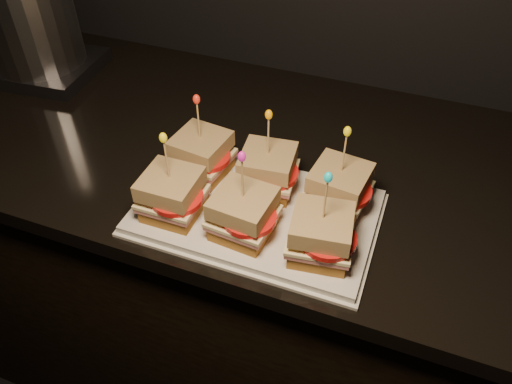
% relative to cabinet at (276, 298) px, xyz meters
% --- Properties ---
extents(cabinet, '(2.40, 0.60, 0.88)m').
position_rel_cabinet_xyz_m(cabinet, '(0.00, 0.00, 0.00)').
color(cabinet, black).
rests_on(cabinet, ground).
extents(granite_slab, '(2.44, 0.64, 0.03)m').
position_rel_cabinet_xyz_m(granite_slab, '(0.00, -0.00, 0.46)').
color(granite_slab, black).
rests_on(granite_slab, cabinet).
extents(platter, '(0.39, 0.24, 0.02)m').
position_rel_cabinet_xyz_m(platter, '(0.01, -0.18, 0.48)').
color(platter, silver).
rests_on(platter, granite_slab).
extents(platter_rim, '(0.40, 0.25, 0.01)m').
position_rel_cabinet_xyz_m(platter_rim, '(0.01, -0.18, 0.48)').
color(platter_rim, silver).
rests_on(platter_rim, granite_slab).
extents(sandwich_0_bread_bot, '(0.09, 0.09, 0.02)m').
position_rel_cabinet_xyz_m(sandwich_0_bread_bot, '(-0.11, -0.12, 0.50)').
color(sandwich_0_bread_bot, brown).
rests_on(sandwich_0_bread_bot, platter).
extents(sandwich_0_ham, '(0.10, 0.10, 0.01)m').
position_rel_cabinet_xyz_m(sandwich_0_ham, '(-0.11, -0.12, 0.52)').
color(sandwich_0_ham, '#B45B5D').
rests_on(sandwich_0_ham, sandwich_0_bread_bot).
extents(sandwich_0_cheese, '(0.11, 0.10, 0.01)m').
position_rel_cabinet_xyz_m(sandwich_0_cheese, '(-0.11, -0.12, 0.52)').
color(sandwich_0_cheese, '#FFF0AA').
rests_on(sandwich_0_cheese, sandwich_0_ham).
extents(sandwich_0_tomato, '(0.08, 0.08, 0.01)m').
position_rel_cabinet_xyz_m(sandwich_0_tomato, '(-0.10, -0.13, 0.53)').
color(sandwich_0_tomato, red).
rests_on(sandwich_0_tomato, sandwich_0_cheese).
extents(sandwich_0_bread_top, '(0.10, 0.10, 0.03)m').
position_rel_cabinet_xyz_m(sandwich_0_bread_top, '(-0.11, -0.12, 0.55)').
color(sandwich_0_bread_top, brown).
rests_on(sandwich_0_bread_top, sandwich_0_tomato).
extents(sandwich_0_pick, '(0.00, 0.00, 0.09)m').
position_rel_cabinet_xyz_m(sandwich_0_pick, '(-0.11, -0.12, 0.60)').
color(sandwich_0_pick, tan).
rests_on(sandwich_0_pick, sandwich_0_bread_top).
extents(sandwich_0_frill, '(0.01, 0.01, 0.02)m').
position_rel_cabinet_xyz_m(sandwich_0_frill, '(-0.11, -0.12, 0.64)').
color(sandwich_0_frill, red).
rests_on(sandwich_0_frill, sandwich_0_pick).
extents(sandwich_1_bread_bot, '(0.09, 0.09, 0.02)m').
position_rel_cabinet_xyz_m(sandwich_1_bread_bot, '(0.01, -0.12, 0.50)').
color(sandwich_1_bread_bot, brown).
rests_on(sandwich_1_bread_bot, platter).
extents(sandwich_1_ham, '(0.10, 0.10, 0.01)m').
position_rel_cabinet_xyz_m(sandwich_1_ham, '(0.01, -0.12, 0.52)').
color(sandwich_1_ham, '#B45B5D').
rests_on(sandwich_1_ham, sandwich_1_bread_bot).
extents(sandwich_1_cheese, '(0.10, 0.10, 0.01)m').
position_rel_cabinet_xyz_m(sandwich_1_cheese, '(0.01, -0.12, 0.52)').
color(sandwich_1_cheese, '#FFF0AA').
rests_on(sandwich_1_cheese, sandwich_1_ham).
extents(sandwich_1_tomato, '(0.08, 0.08, 0.01)m').
position_rel_cabinet_xyz_m(sandwich_1_tomato, '(0.02, -0.13, 0.53)').
color(sandwich_1_tomato, red).
rests_on(sandwich_1_tomato, sandwich_1_cheese).
extents(sandwich_1_bread_top, '(0.10, 0.10, 0.03)m').
position_rel_cabinet_xyz_m(sandwich_1_bread_top, '(0.01, -0.12, 0.55)').
color(sandwich_1_bread_top, brown).
rests_on(sandwich_1_bread_top, sandwich_1_tomato).
extents(sandwich_1_pick, '(0.00, 0.00, 0.09)m').
position_rel_cabinet_xyz_m(sandwich_1_pick, '(0.01, -0.12, 0.60)').
color(sandwich_1_pick, tan).
rests_on(sandwich_1_pick, sandwich_1_bread_top).
extents(sandwich_1_frill, '(0.01, 0.01, 0.02)m').
position_rel_cabinet_xyz_m(sandwich_1_frill, '(0.01, -0.12, 0.64)').
color(sandwich_1_frill, orange).
rests_on(sandwich_1_frill, sandwich_1_pick).
extents(sandwich_2_bread_bot, '(0.09, 0.09, 0.02)m').
position_rel_cabinet_xyz_m(sandwich_2_bread_bot, '(0.14, -0.12, 0.50)').
color(sandwich_2_bread_bot, brown).
rests_on(sandwich_2_bread_bot, platter).
extents(sandwich_2_ham, '(0.10, 0.10, 0.01)m').
position_rel_cabinet_xyz_m(sandwich_2_ham, '(0.14, -0.12, 0.52)').
color(sandwich_2_ham, '#B45B5D').
rests_on(sandwich_2_ham, sandwich_2_bread_bot).
extents(sandwich_2_cheese, '(0.11, 0.10, 0.01)m').
position_rel_cabinet_xyz_m(sandwich_2_cheese, '(0.14, -0.12, 0.52)').
color(sandwich_2_cheese, '#FFF0AA').
rests_on(sandwich_2_cheese, sandwich_2_ham).
extents(sandwich_2_tomato, '(0.08, 0.08, 0.01)m').
position_rel_cabinet_xyz_m(sandwich_2_tomato, '(0.15, -0.13, 0.53)').
color(sandwich_2_tomato, red).
rests_on(sandwich_2_tomato, sandwich_2_cheese).
extents(sandwich_2_bread_top, '(0.10, 0.10, 0.03)m').
position_rel_cabinet_xyz_m(sandwich_2_bread_top, '(0.14, -0.12, 0.55)').
color(sandwich_2_bread_top, brown).
rests_on(sandwich_2_bread_top, sandwich_2_tomato).
extents(sandwich_2_pick, '(0.00, 0.00, 0.09)m').
position_rel_cabinet_xyz_m(sandwich_2_pick, '(0.14, -0.12, 0.60)').
color(sandwich_2_pick, tan).
rests_on(sandwich_2_pick, sandwich_2_bread_top).
extents(sandwich_2_frill, '(0.01, 0.01, 0.02)m').
position_rel_cabinet_xyz_m(sandwich_2_frill, '(0.14, -0.12, 0.64)').
color(sandwich_2_frill, yellow).
rests_on(sandwich_2_frill, sandwich_2_pick).
extents(sandwich_3_bread_bot, '(0.09, 0.09, 0.02)m').
position_rel_cabinet_xyz_m(sandwich_3_bread_bot, '(-0.11, -0.23, 0.50)').
color(sandwich_3_bread_bot, brown).
rests_on(sandwich_3_bread_bot, platter).
extents(sandwich_3_ham, '(0.09, 0.09, 0.01)m').
position_rel_cabinet_xyz_m(sandwich_3_ham, '(-0.11, -0.23, 0.52)').
color(sandwich_3_ham, '#B45B5D').
rests_on(sandwich_3_ham, sandwich_3_bread_bot).
extents(sandwich_3_cheese, '(0.10, 0.09, 0.01)m').
position_rel_cabinet_xyz_m(sandwich_3_cheese, '(-0.11, -0.23, 0.52)').
color(sandwich_3_cheese, '#FFF0AA').
rests_on(sandwich_3_cheese, sandwich_3_ham).
extents(sandwich_3_tomato, '(0.08, 0.08, 0.01)m').
position_rel_cabinet_xyz_m(sandwich_3_tomato, '(-0.10, -0.24, 0.53)').
color(sandwich_3_tomato, red).
rests_on(sandwich_3_tomato, sandwich_3_cheese).
extents(sandwich_3_bread_top, '(0.09, 0.09, 0.03)m').
position_rel_cabinet_xyz_m(sandwich_3_bread_top, '(-0.11, -0.23, 0.55)').
color(sandwich_3_bread_top, brown).
rests_on(sandwich_3_bread_top, sandwich_3_tomato).
extents(sandwich_3_pick, '(0.00, 0.00, 0.09)m').
position_rel_cabinet_xyz_m(sandwich_3_pick, '(-0.11, -0.23, 0.60)').
color(sandwich_3_pick, tan).
rests_on(sandwich_3_pick, sandwich_3_bread_top).
extents(sandwich_3_frill, '(0.01, 0.01, 0.02)m').
position_rel_cabinet_xyz_m(sandwich_3_frill, '(-0.11, -0.23, 0.64)').
color(sandwich_3_frill, yellow).
rests_on(sandwich_3_frill, sandwich_3_pick).
extents(sandwich_4_bread_bot, '(0.09, 0.09, 0.02)m').
position_rel_cabinet_xyz_m(sandwich_4_bread_bot, '(0.01, -0.23, 0.50)').
color(sandwich_4_bread_bot, brown).
rests_on(sandwich_4_bread_bot, platter).
extents(sandwich_4_ham, '(0.10, 0.10, 0.01)m').
position_rel_cabinet_xyz_m(sandwich_4_ham, '(0.01, -0.23, 0.52)').
color(sandwich_4_ham, '#B45B5D').
rests_on(sandwich_4_ham, sandwich_4_bread_bot).
extents(sandwich_4_cheese, '(0.10, 0.10, 0.01)m').
position_rel_cabinet_xyz_m(sandwich_4_cheese, '(0.01, -0.23, 0.52)').
color(sandwich_4_cheese, '#FFF0AA').
rests_on(sandwich_4_cheese, sandwich_4_ham).
extents(sandwich_4_tomato, '(0.08, 0.08, 0.01)m').
position_rel_cabinet_xyz_m(sandwich_4_tomato, '(0.02, -0.24, 0.53)').
color(sandwich_4_tomato, red).
rests_on(sandwich_4_tomato, sandwich_4_cheese).
extents(sandwich_4_bread_top, '(0.09, 0.09, 0.03)m').
position_rel_cabinet_xyz_m(sandwich_4_bread_top, '(0.01, -0.23, 0.55)').
color(sandwich_4_bread_top, brown).
rests_on(sandwich_4_bread_top, sandwich_4_tomato).
extents(sandwich_4_pick, '(0.00, 0.00, 0.09)m').
position_rel_cabinet_xyz_m(sandwich_4_pick, '(0.01, -0.23, 0.60)').
color(sandwich_4_pick, tan).
rests_on(sandwich_4_pick, sandwich_4_bread_top).
extents(sandwich_4_frill, '(0.01, 0.01, 0.02)m').
position_rel_cabinet_xyz_m(sandwich_4_frill, '(0.01, -0.23, 0.64)').
color(sandwich_4_frill, '#D520A2').
rests_on(sandwich_4_frill, sandwich_4_pick).
extents(sandwich_5_bread_bot, '(0.10, 0.10, 0.02)m').
position_rel_cabinet_xyz_m(sandwich_5_bread_bot, '(0.14, -0.23, 0.50)').
color(sandwich_5_bread_bot, brown).
rests_on(sandwich_5_bread_bot, platter).
extents(sandwich_5_ham, '(0.10, 0.10, 0.01)m').
position_rel_cabinet_xyz_m(sandwich_5_ham, '(0.14, -0.23, 0.52)').
color(sandwich_5_ham, '#B45B5D').
rests_on(sandwich_5_ham, sandwich_5_bread_bot).
extents(sandwich_5_cheese, '(0.11, 0.10, 0.01)m').
position_rel_cabinet_xyz_m(sandwich_5_cheese, '(0.14, -0.23, 0.52)').
color(sandwich_5_cheese, '#FFF0AA').
rests_on(sandwich_5_cheese, sandwich_5_ham).
extents(sandwich_5_tomato, '(0.08, 0.08, 0.01)m').
position_rel_cabinet_xyz_m(sandwich_5_tomato, '(0.15, -0.24, 0.53)').
color(sandwich_5_tomato, red).
rests_on(sandwich_5_tomato, sandwich_5_cheese).
extents(sandwich_5_bread_top, '(0.10, 0.10, 0.03)m').
position_rel_cabinet_xyz_m(sandwich_5_bread_top, '(0.14, -0.23, 0.55)').
color(sandwich_5_bread_top, brown).
rests_on(sandwich_5_bread_top, sandwich_5_tomato).
extents(sandwich_5_pick, '(0.00, 0.00, 0.09)m').
position_rel_cabinet_xyz_m(sandwich_5_pick, '(0.14, -0.23, 0.60)').
color(sandwich_5_pick, tan).
rests_on(sandwich_5_pick, sandwich_5_bread_top).
extents(sandwich_5_frill, '(0.01, 0.01, 0.02)m').
position_rel_cabinet_xyz_m(sandwich_5_frill, '(0.14, -0.23, 0.64)').
color(sandwich_5_frill, '#10C4C8').
rests_on(sandwich_5_frill, sandwich_5_pick).
extents(appliance_base, '(0.27, 0.23, 0.03)m').
position_rel_cabinet_xyz_m(appliance_base, '(-0.63, 0.10, 0.49)').
color(appliance_base, '#262628').
rests_on(appliance_base, granite_slab).
extents(appliance_body, '(0.21, 0.21, 0.27)m').
position_rel_cabinet_xyz_m(appliance_body, '(-0.63, 0.10, 0.64)').
color(appliance_body, silver).
rests_on(appliance_body, appliance_base).
extents(appliance, '(0.25, 0.21, 0.32)m').
position_rel_cabinet_xyz_m(appliance, '(-0.63, 0.10, 0.63)').
color(appliance, silver).
rests_on(appliance, granite_slab).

